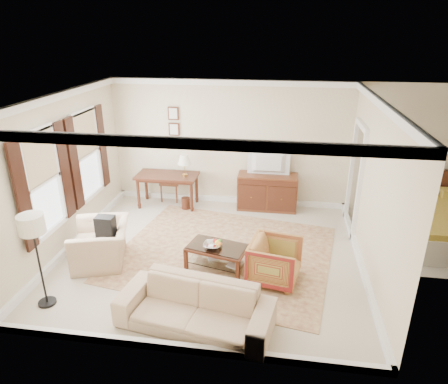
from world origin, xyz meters
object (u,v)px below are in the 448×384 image
(club_armchair, at_px, (101,237))
(sofa, at_px, (195,301))
(writing_desk, at_px, (167,179))
(coffee_table, at_px, (217,251))
(sideboard, at_px, (267,192))
(tv, at_px, (269,156))
(striped_armchair, at_px, (275,259))

(club_armchair, height_order, sofa, club_armchair)
(writing_desk, bearing_deg, coffee_table, -57.23)
(sideboard, distance_m, tv, 0.87)
(tv, bearing_deg, sofa, 79.00)
(coffee_table, distance_m, striped_armchair, 1.04)
(writing_desk, bearing_deg, sideboard, 4.04)
(sideboard, relative_size, sofa, 0.62)
(sideboard, height_order, sofa, sofa)
(striped_armchair, bearing_deg, coffee_table, 87.21)
(striped_armchair, bearing_deg, sofa, 150.99)
(coffee_table, height_order, striped_armchair, striped_armchair)
(tv, height_order, coffee_table, tv)
(coffee_table, bearing_deg, sideboard, 74.38)
(coffee_table, xyz_separation_m, sofa, (-0.07, -1.52, 0.10))
(coffee_table, relative_size, sofa, 0.52)
(coffee_table, distance_m, club_armchair, 2.10)
(tv, distance_m, coffee_table, 2.88)
(striped_armchair, distance_m, club_armchair, 3.10)
(sideboard, distance_m, coffee_table, 2.74)
(tv, bearing_deg, writing_desk, 3.55)
(writing_desk, distance_m, tv, 2.41)
(coffee_table, bearing_deg, club_armchair, -177.35)
(tv, height_order, sofa, tv)
(coffee_table, relative_size, club_armchair, 1.03)
(striped_armchair, distance_m, sofa, 1.66)
(writing_desk, relative_size, sofa, 0.65)
(sofa, bearing_deg, club_armchair, 154.60)
(club_armchair, relative_size, sofa, 0.51)
(writing_desk, height_order, club_armchair, club_armchair)
(sideboard, distance_m, striped_armchair, 2.90)
(writing_desk, xyz_separation_m, coffee_table, (1.59, -2.47, -0.34))
(sideboard, relative_size, striped_armchair, 1.67)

